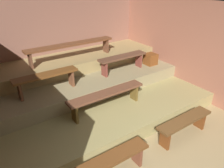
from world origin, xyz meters
name	(u,v)px	position (x,y,z in m)	size (l,w,h in m)	color
ground	(104,115)	(0.00, 2.16, -0.04)	(5.65, 5.13, 0.08)	#8E7850
wall_back	(61,42)	(0.00, 4.36, 1.19)	(5.65, 0.06, 2.38)	brown
wall_right	(181,46)	(2.45, 2.16, 1.19)	(0.06, 5.13, 2.38)	brown
platform_lower	(93,99)	(0.00, 2.66, 0.15)	(4.85, 3.34, 0.31)	olive
platform_middle	(80,79)	(0.00, 3.27, 0.46)	(4.85, 2.11, 0.31)	#867955
platform_upper	(71,63)	(0.00, 3.74, 0.77)	(4.85, 1.18, 0.31)	olive
bench_floor_left	(111,162)	(-0.85, 0.61, 0.33)	(1.28, 0.27, 0.42)	#5B3417
bench_floor_right	(184,123)	(0.85, 0.61, 0.33)	(1.28, 0.27, 0.42)	#54361A
bench_lower_center	(107,95)	(-0.09, 1.88, 0.65)	(1.72, 0.27, 0.42)	brown
bench_middle_left	(46,78)	(-1.00, 2.79, 0.94)	(1.36, 0.27, 0.42)	brown
bench_middle_right	(123,59)	(1.00, 2.79, 0.94)	(1.36, 0.27, 0.42)	#543524
bench_upper_center	(71,46)	(-0.04, 3.58, 1.27)	(2.32, 0.27, 0.42)	brown
wooden_crate_middle	(150,59)	(1.94, 2.73, 0.77)	(0.31, 0.31, 0.31)	brown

